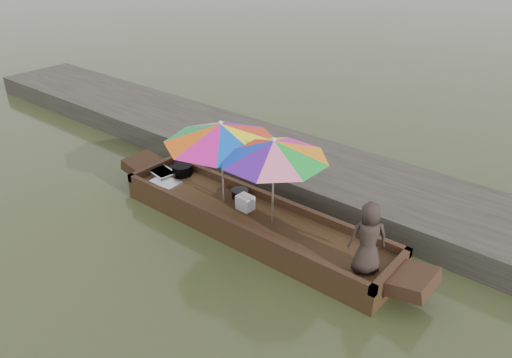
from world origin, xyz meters
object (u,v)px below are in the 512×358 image
Objects in this scene: boat_hull at (252,223)px; umbrella_bow at (222,163)px; umbrella_stern at (273,182)px; tray_scallop at (165,183)px; charcoal_grill at (240,194)px; vendor at (368,238)px; tray_crayfish at (162,173)px; cooking_pot at (182,170)px; supply_bag at (245,203)px.

umbrella_bow is at bearing 180.00° from boat_hull.
tray_scallop is at bearing -175.01° from umbrella_stern.
charcoal_grill is (-0.56, 0.32, 0.24)m from boat_hull.
tray_crayfish is at bearing -42.67° from vendor.
cooking_pot is 0.69× the size of tray_scallop.
cooking_pot reaches higher than charcoal_grill.
boat_hull is at bearing 0.01° from tray_crayfish.
supply_bag reaches higher than cooking_pot.
umbrella_stern reaches higher than boat_hull.
cooking_pot is 0.69× the size of tray_crayfish.
charcoal_grill is at bearing 1.82° from cooking_pot.
supply_bag reaches higher than boat_hull.
charcoal_grill is (1.77, 0.32, 0.02)m from tray_crayfish.
boat_hull is at bearing -29.75° from charcoal_grill.
boat_hull is 1.17m from umbrella_bow.
supply_bag is at bearing 8.71° from tray_scallop.
vendor is at bearing -4.81° from supply_bag.
cooking_pot is at bearing 173.40° from supply_bag.
cooking_pot is 1.84m from supply_bag.
umbrella_stern is (0.44, 0.00, 0.95)m from boat_hull.
vendor is 1.82m from umbrella_stern.
tray_crayfish is 0.32× the size of umbrella_stern.
charcoal_grill is 0.44m from supply_bag.
cooking_pot is at bearing 168.72° from umbrella_bow.
tray_crayfish is (-0.29, -0.27, -0.06)m from cooking_pot.
vendor reaches higher than boat_hull.
tray_scallop is at bearing -159.69° from charcoal_grill.
vendor is at bearing -1.82° from tray_crayfish.
umbrella_stern reaches higher than vendor.
vendor is (2.45, -0.21, 0.43)m from supply_bag.
supply_bag is (1.78, 0.27, 0.10)m from tray_scallop.
supply_bag reaches higher than tray_scallop.
umbrella_bow reaches higher than vendor.
cooking_pot is 2.58m from umbrella_stern.
boat_hull is at bearing 180.00° from umbrella_stern.
cooking_pot is 0.40m from tray_crayfish.
cooking_pot reaches higher than tray_crayfish.
umbrella_bow is at bearing 9.15° from tray_scallop.
tray_scallop is (-1.99, -0.21, 0.21)m from boat_hull.
umbrella_stern is at bearing 0.00° from umbrella_bow.
tray_crayfish is 0.50× the size of vendor.
umbrella_bow is at bearing -110.24° from charcoal_grill.
umbrella_stern is (2.77, 0.00, 0.73)m from tray_crayfish.
umbrella_bow is at bearing 0.01° from tray_crayfish.
umbrella_bow is (1.66, 0.00, 0.73)m from tray_crayfish.
tray_scallop is 1.53m from umbrella_bow.
tray_crayfish is at bearing -179.99° from umbrella_stern.
tray_scallop is 0.32× the size of umbrella_stern.
supply_bag is 0.92m from umbrella_stern.
umbrella_bow reaches higher than cooking_pot.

